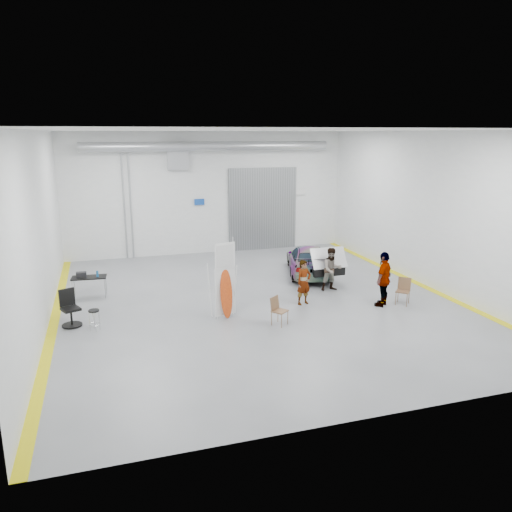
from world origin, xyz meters
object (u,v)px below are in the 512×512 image
object	(u,v)px
person_b	(332,269)
folding_chair_far	(402,296)
person_a	(304,282)
shop_stool	(94,320)
folding_chair_near	(280,316)
work_table	(87,277)
sedan_car	(309,260)
office_chair	(71,310)
person_c	(384,279)
surfboard_display	(224,286)

from	to	relation	value
person_b	folding_chair_far	xyz separation A→B (m)	(1.69, -2.22, -0.55)
person_a	shop_stool	size ratio (longest dim) A/B	2.39
folding_chair_near	work_table	xyz separation A→B (m)	(-5.82, 4.68, 0.50)
person_b	sedan_car	bearing A→B (deg)	89.35
person_b	office_chair	world-z (taller)	person_b
folding_chair_near	person_c	bearing A→B (deg)	-28.68
person_a	person_c	size ratio (longest dim) A/B	0.82
sedan_car	folding_chair_far	xyz separation A→B (m)	(1.62, -4.63, -0.32)
folding_chair_far	person_c	bearing A→B (deg)	-141.02
person_a	sedan_car	bearing A→B (deg)	48.16
sedan_car	person_b	distance (m)	2.43
person_c	work_table	world-z (taller)	person_c
person_c	work_table	distance (m)	10.69
person_b	shop_stool	distance (m)	8.85
sedan_car	person_a	distance (m)	3.97
sedan_car	person_a	size ratio (longest dim) A/B	2.63
shop_stool	office_chair	size ratio (longest dim) A/B	0.58
shop_stool	office_chair	world-z (taller)	office_chair
person_a	shop_stool	distance (m)	7.08
sedan_car	person_b	xyz separation A→B (m)	(-0.07, -2.41, 0.23)
person_b	work_table	bearing A→B (deg)	168.99
shop_stool	person_b	bearing A→B (deg)	10.02
person_b	folding_chair_far	distance (m)	2.84
person_a	shop_stool	world-z (taller)	person_a
sedan_car	shop_stool	bearing A→B (deg)	41.83
folding_chair_far	office_chair	size ratio (longest dim) A/B	0.81
person_a	person_c	distance (m)	2.77
folding_chair_far	person_a	bearing A→B (deg)	-152.97
folding_chair_near	shop_stool	xyz separation A→B (m)	(-5.58, 1.23, 0.05)
shop_stool	person_a	bearing A→B (deg)	3.06
work_table	shop_stool	bearing A→B (deg)	-85.99
sedan_car	folding_chair_far	size ratio (longest dim) A/B	4.52
sedan_car	person_c	size ratio (longest dim) A/B	2.17
person_a	office_chair	distance (m)	7.76
person_b	shop_stool	size ratio (longest dim) A/B	2.49
person_c	office_chair	distance (m)	10.43
office_chair	person_c	bearing A→B (deg)	-30.38
person_b	work_table	distance (m)	9.15
shop_stool	office_chair	xyz separation A→B (m)	(-0.69, 0.66, 0.18)
sedan_car	folding_chair_near	xyz separation A→B (m)	(-3.20, -5.18, -0.33)
sedan_car	office_chair	xyz separation A→B (m)	(-9.47, -3.29, -0.10)
person_b	person_a	bearing A→B (deg)	-143.76
surfboard_display	folding_chair_far	xyz separation A→B (m)	(6.34, -0.55, -0.79)
sedan_car	folding_chair_far	world-z (taller)	sedan_car
surfboard_display	folding_chair_far	distance (m)	6.41
folding_chair_far	folding_chair_near	bearing A→B (deg)	-128.91
person_a	folding_chair_near	distance (m)	2.25
folding_chair_near	folding_chair_far	size ratio (longest dim) A/B	0.97
folding_chair_near	work_table	bearing A→B (deg)	103.78
sedan_car	work_table	size ratio (longest dim) A/B	3.29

